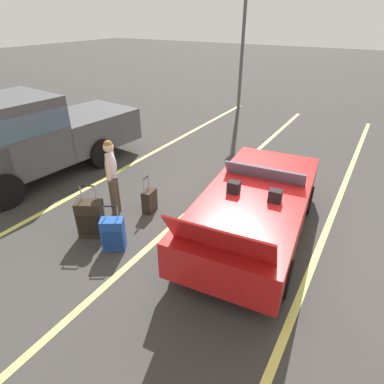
{
  "coord_description": "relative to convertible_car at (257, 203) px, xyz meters",
  "views": [
    {
      "loc": [
        -4.94,
        -1.61,
        3.78
      ],
      "look_at": [
        -0.31,
        1.17,
        0.75
      ],
      "focal_mm": 30.0,
      "sensor_mm": 36.0,
      "label": 1
    }
  ],
  "objects": [
    {
      "name": "ground_plane",
      "position": [
        -0.2,
        -0.02,
        -0.59
      ],
      "size": [
        80.0,
        80.0,
        0.0
      ],
      "primitive_type": "plane",
      "color": "#383533"
    },
    {
      "name": "lot_line_near",
      "position": [
        -0.2,
        -1.25,
        -0.59
      ],
      "size": [
        18.0,
        0.12,
        0.01
      ],
      "primitive_type": "cube",
      "color": "#EAE066",
      "rests_on": "ground_plane"
    },
    {
      "name": "lot_line_mid",
      "position": [
        -0.2,
        1.45,
        -0.59
      ],
      "size": [
        18.0,
        0.12,
        0.01
      ],
      "primitive_type": "cube",
      "color": "#EAE066",
      "rests_on": "ground_plane"
    },
    {
      "name": "lot_line_far",
      "position": [
        -0.2,
        4.15,
        -0.59
      ],
      "size": [
        18.0,
        0.12,
        0.01
      ],
      "primitive_type": "cube",
      "color": "#EAE066",
      "rests_on": "ground_plane"
    },
    {
      "name": "convertible_car",
      "position": [
        0.0,
        0.0,
        0.0
      ],
      "size": [
        4.36,
        2.19,
        1.5
      ],
      "rotation": [
        0.0,
        0.0,
        0.11
      ],
      "color": "red",
      "rests_on": "ground_plane"
    },
    {
      "name": "suitcase_large_black",
      "position": [
        -1.81,
        2.61,
        -0.22
      ],
      "size": [
        0.47,
        0.56,
        1.05
      ],
      "rotation": [
        0.0,
        0.0,
        3.63
      ],
      "color": "#2D2319",
      "rests_on": "ground_plane"
    },
    {
      "name": "suitcase_medium_bright",
      "position": [
        -1.89,
        1.97,
        -0.28
      ],
      "size": [
        0.42,
        0.47,
        0.87
      ],
      "rotation": [
        0.0,
        0.0,
        3.71
      ],
      "color": "#1E479E",
      "rests_on": "ground_plane"
    },
    {
      "name": "suitcase_small_carryon",
      "position": [
        -0.55,
        2.19,
        -0.34
      ],
      "size": [
        0.36,
        0.25,
        0.81
      ],
      "rotation": [
        0.0,
        0.0,
        4.85
      ],
      "color": "#2D2319",
      "rests_on": "ground_plane"
    },
    {
      "name": "traveler_person",
      "position": [
        -0.99,
        2.75,
        0.34
      ],
      "size": [
        0.56,
        0.39,
        1.65
      ],
      "rotation": [
        0.0,
        0.0,
        -1.03
      ],
      "color": "#4C3F2D",
      "rests_on": "ground_plane"
    },
    {
      "name": "parked_pickup_truck_near",
      "position": [
        -0.67,
        5.77,
        0.51
      ],
      "size": [
        5.14,
        2.38,
        2.1
      ],
      "rotation": [
        0.0,
        0.0,
        3.06
      ],
      "color": "#4C4C51",
      "rests_on": "ground_plane"
    },
    {
      "name": "parking_lamp_post",
      "position": [
        8.37,
        4.06,
        2.74
      ],
      "size": [
        0.5,
        0.24,
        5.81
      ],
      "color": "#4C4C51",
      "rests_on": "ground_plane"
    }
  ]
}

